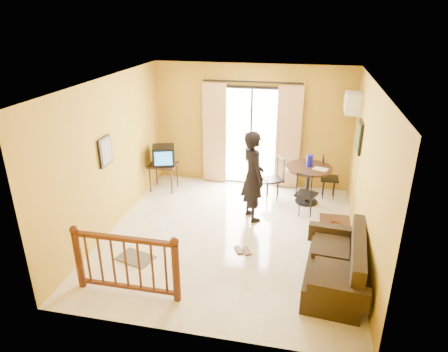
% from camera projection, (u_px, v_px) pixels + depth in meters
% --- Properties ---
extents(ground, '(5.00, 5.00, 0.00)m').
position_uv_depth(ground, '(230.00, 235.00, 7.40)').
color(ground, beige).
rests_on(ground, ground).
extents(room_shell, '(5.00, 5.00, 5.00)m').
position_uv_depth(room_shell, '(231.00, 148.00, 6.74)').
color(room_shell, white).
rests_on(room_shell, ground).
extents(balcony_door, '(2.25, 0.14, 2.46)m').
position_uv_depth(balcony_door, '(251.00, 136.00, 9.13)').
color(balcony_door, black).
rests_on(balcony_door, ground).
extents(tv_table, '(0.62, 0.51, 0.62)m').
position_uv_depth(tv_table, '(163.00, 167.00, 9.10)').
color(tv_table, black).
rests_on(tv_table, ground).
extents(television, '(0.60, 0.57, 0.44)m').
position_uv_depth(television, '(164.00, 155.00, 8.97)').
color(television, black).
rests_on(television, tv_table).
extents(picture_left, '(0.05, 0.42, 0.52)m').
position_uv_depth(picture_left, '(106.00, 151.00, 7.04)').
color(picture_left, black).
rests_on(picture_left, room_shell).
extents(dining_table, '(0.98, 0.98, 0.82)m').
position_uv_depth(dining_table, '(308.00, 174.00, 8.42)').
color(dining_table, black).
rests_on(dining_table, ground).
extents(water_jug, '(0.14, 0.14, 0.25)m').
position_uv_depth(water_jug, '(310.00, 160.00, 8.35)').
color(water_jug, '#1213B1').
rests_on(water_jug, dining_table).
extents(serving_tray, '(0.33, 0.27, 0.02)m').
position_uv_depth(serving_tray, '(320.00, 169.00, 8.22)').
color(serving_tray, white).
rests_on(serving_tray, dining_table).
extents(dining_chairs, '(1.68, 1.40, 0.95)m').
position_uv_depth(dining_chairs, '(301.00, 203.00, 8.63)').
color(dining_chairs, black).
rests_on(dining_chairs, ground).
extents(air_conditioner, '(0.31, 0.60, 0.40)m').
position_uv_depth(air_conditioner, '(353.00, 103.00, 7.93)').
color(air_conditioner, silver).
rests_on(air_conditioner, room_shell).
extents(botanical_print, '(0.05, 0.50, 0.60)m').
position_uv_depth(botanical_print, '(359.00, 137.00, 7.51)').
color(botanical_print, black).
rests_on(botanical_print, room_shell).
extents(coffee_table, '(0.53, 0.95, 0.42)m').
position_uv_depth(coffee_table, '(335.00, 234.00, 6.88)').
color(coffee_table, black).
rests_on(coffee_table, ground).
extents(bowl, '(0.22, 0.22, 0.06)m').
position_uv_depth(bowl, '(336.00, 225.00, 6.82)').
color(bowl, '#4E2E1B').
rests_on(bowl, coffee_table).
extents(sofa, '(0.95, 1.80, 0.83)m').
position_uv_depth(sofa, '(338.00, 268.00, 5.94)').
color(sofa, black).
rests_on(sofa, ground).
extents(standing_person, '(0.72, 0.79, 1.80)m').
position_uv_depth(standing_person, '(253.00, 176.00, 7.68)').
color(standing_person, black).
rests_on(standing_person, ground).
extents(stair_balustrade, '(1.63, 0.13, 1.04)m').
position_uv_depth(stair_balustrade, '(126.00, 260.00, 5.68)').
color(stair_balustrade, '#471E0F').
rests_on(stair_balustrade, ground).
extents(doormat, '(0.69, 0.55, 0.02)m').
position_uv_depth(doormat, '(135.00, 258.00, 6.70)').
color(doormat, '#514C41').
rests_on(doormat, ground).
extents(sandals, '(0.34, 0.27, 0.03)m').
position_uv_depth(sandals, '(243.00, 250.00, 6.90)').
color(sandals, '#4E2E1B').
rests_on(sandals, ground).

